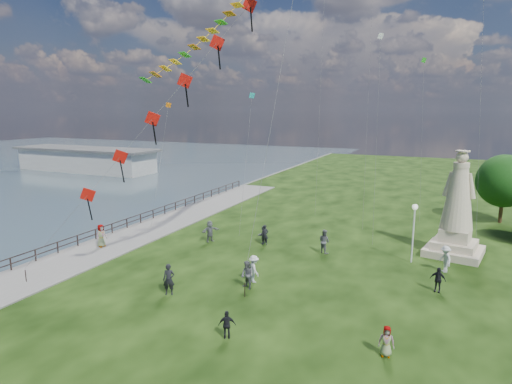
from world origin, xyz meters
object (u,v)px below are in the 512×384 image
at_px(pier_pavilion, 86,159).
at_px(person_10, 101,237).
at_px(person_7, 324,241).
at_px(person_0, 169,280).
at_px(person_1, 247,275).
at_px(person_3, 227,325).
at_px(person_4, 386,341).
at_px(person_11, 264,234).
at_px(person_9, 438,280).
at_px(person_2, 254,269).
at_px(person_8, 445,259).
at_px(person_5, 210,231).
at_px(statue, 457,216).
at_px(person_6, 265,235).
at_px(lamppost, 414,221).

relative_size(pier_pavilion, person_10, 15.96).
bearing_deg(person_7, person_0, 89.24).
xyz_separation_m(person_1, person_10, (-14.44, 2.46, 0.03)).
bearing_deg(person_1, person_3, -48.18).
bearing_deg(person_10, person_1, -90.29).
bearing_deg(person_4, person_11, 123.39).
height_order(person_9, person_10, person_10).
distance_m(person_7, person_10, 18.16).
xyz_separation_m(person_1, person_2, (-0.04, 1.12, 0.00)).
height_order(person_2, person_4, person_2).
xyz_separation_m(person_4, person_7, (-6.48, 12.96, 0.22)).
xyz_separation_m(person_0, person_10, (-10.44, 5.24, -0.03)).
distance_m(person_1, person_8, 14.06).
height_order(person_2, person_3, person_2).
bearing_deg(person_5, person_1, -108.20).
xyz_separation_m(statue, person_7, (-9.40, -3.76, -2.13)).
height_order(person_2, person_6, person_2).
bearing_deg(person_5, person_3, -118.25).
bearing_deg(statue, person_7, -147.85).
distance_m(statue, person_2, 16.71).
xyz_separation_m(person_5, person_9, (18.18, -3.16, -0.13)).
xyz_separation_m(lamppost, person_10, (-23.56, -6.86, -2.26)).
bearing_deg(lamppost, person_2, -138.16).
xyz_separation_m(statue, person_0, (-16.01, -15.27, -2.12)).
height_order(person_1, person_8, person_8).
bearing_deg(lamppost, person_6, -176.98).
distance_m(person_2, person_8, 13.48).
distance_m(statue, person_8, 4.80).
bearing_deg(person_3, lamppost, -142.58).
xyz_separation_m(statue, person_1, (-12.01, -12.49, -2.18)).
distance_m(person_0, person_7, 13.27).
height_order(pier_pavilion, person_4, pier_pavilion).
xyz_separation_m(pier_pavilion, lamppost, (61.23, -28.50, 1.36)).
relative_size(person_0, person_8, 1.03).
height_order(pier_pavilion, person_6, pier_pavilion).
bearing_deg(lamppost, person_11, -178.97).
distance_m(lamppost, person_9, 5.78).
relative_size(person_9, person_10, 0.85).
xyz_separation_m(lamppost, person_8, (2.28, -1.09, -2.25)).
distance_m(person_0, person_5, 10.83).
bearing_deg(person_8, pier_pavilion, -145.21).
xyz_separation_m(person_5, person_11, (4.39, 1.53, -0.16)).
relative_size(person_2, person_7, 0.95).
height_order(person_8, person_9, person_8).
bearing_deg(person_6, person_10, -165.98).
bearing_deg(person_4, person_0, 165.49).
bearing_deg(person_8, person_2, -88.36).
bearing_deg(person_4, person_10, 155.91).
xyz_separation_m(pier_pavilion, person_1, (52.11, -37.82, -0.93)).
height_order(person_5, person_9, person_5).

